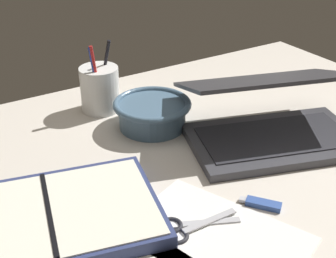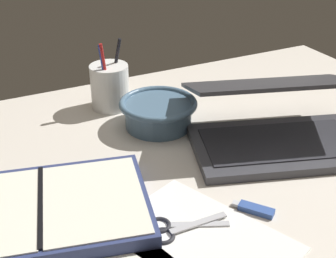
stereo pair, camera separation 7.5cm
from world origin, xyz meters
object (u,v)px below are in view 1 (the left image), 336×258
at_px(laptop, 272,119).
at_px(bowl, 152,112).
at_px(pen_cup, 100,89).
at_px(planner, 50,219).
at_px(scissors, 183,228).

relative_size(laptop, bowl, 2.41).
distance_m(pen_cup, planner, 0.43).
distance_m(bowl, pen_cup, 0.15).
xyz_separation_m(laptop, bowl, (-0.19, 0.18, -0.01)).
xyz_separation_m(bowl, planner, (-0.31, -0.21, -0.02)).
xyz_separation_m(laptop, planner, (-0.50, -0.03, -0.03)).
height_order(bowl, pen_cup, pen_cup).
distance_m(bowl, planner, 0.37).
distance_m(laptop, scissors, 0.36).
relative_size(laptop, planner, 1.06).
bearing_deg(bowl, scissors, -112.00).
xyz_separation_m(planner, scissors, (0.18, -0.12, -0.01)).
bearing_deg(scissors, pen_cup, 93.76).
relative_size(pen_cup, planner, 0.42).
bearing_deg(planner, laptop, 15.96).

